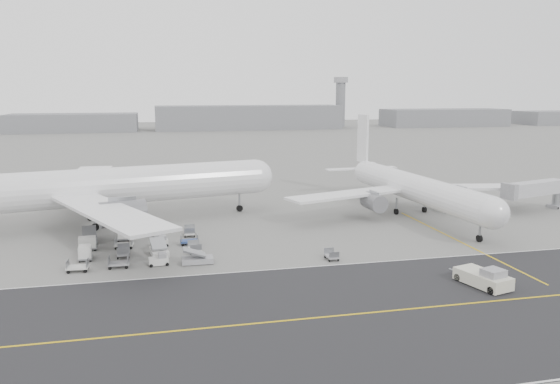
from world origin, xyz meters
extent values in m
plane|color=gray|center=(0.00, 0.00, 0.00)|extent=(700.00, 700.00, 0.00)
cube|color=#29292C|center=(5.00, -18.00, 0.01)|extent=(220.00, 32.00, 0.02)
cube|color=gold|center=(5.00, -18.00, 0.03)|extent=(220.00, 0.30, 0.01)
cube|color=silver|center=(5.00, -2.20, 0.03)|extent=(220.00, 0.25, 0.01)
cube|color=gold|center=(30.00, 5.00, 0.02)|extent=(0.30, 40.00, 0.01)
cylinder|color=slate|center=(100.00, 265.00, 14.00)|extent=(6.00, 6.00, 28.00)
cube|color=#9B9BA0|center=(100.00, 265.00, 29.50)|extent=(7.00, 7.00, 3.50)
cylinder|color=white|center=(-23.69, 27.93, 6.58)|extent=(56.17, 17.74, 6.42)
sphere|color=white|center=(3.74, 33.65, 6.58)|extent=(6.30, 6.30, 6.30)
cube|color=white|center=(-21.57, 11.09, 5.78)|extent=(19.53, 30.66, 0.45)
cube|color=white|center=(-28.48, 44.20, 5.78)|extent=(8.02, 30.99, 0.45)
cylinder|color=slate|center=(-19.97, 16.83, 4.18)|extent=(7.50, 5.29, 3.98)
cylinder|color=slate|center=(-24.72, 39.58, 4.18)|extent=(7.50, 5.29, 3.98)
cylinder|color=black|center=(0.40, 32.95, 0.61)|extent=(1.29, 0.74, 1.21)
cylinder|color=black|center=(-24.90, 23.73, 0.61)|extent=(1.29, 0.74, 1.21)
cylinder|color=black|center=(-26.48, 31.28, 0.61)|extent=(1.29, 0.74, 1.21)
cylinder|color=gray|center=(0.40, 32.95, 2.29)|extent=(0.36, 0.36, 3.37)
cylinder|color=white|center=(31.52, 22.62, 5.07)|extent=(7.84, 43.35, 4.94)
sphere|color=white|center=(32.97, 1.11, 5.07)|extent=(4.84, 4.84, 4.84)
cone|color=white|center=(29.99, 45.17, 5.44)|extent=(5.01, 8.69, 4.45)
cube|color=white|center=(29.96, 45.70, 12.27)|extent=(0.82, 4.76, 10.52)
cube|color=white|center=(25.61, 45.67, 5.56)|extent=(8.03, 2.89, 0.25)
cube|color=white|center=(34.27, 46.25, 5.56)|extent=(8.03, 2.89, 0.25)
cube|color=white|center=(18.46, 22.79, 4.45)|extent=(24.13, 12.26, 0.45)
cube|color=white|center=(44.43, 24.54, 4.45)|extent=(24.22, 9.34, 0.45)
cylinder|color=slate|center=(22.67, 20.96, 3.21)|extent=(3.41, 5.45, 3.06)
cylinder|color=slate|center=(40.51, 22.17, 3.21)|extent=(3.41, 5.45, 3.06)
cylinder|color=black|center=(32.80, 3.73, 0.54)|extent=(0.57, 1.10, 1.07)
cylinder|color=black|center=(28.45, 23.99, 0.54)|extent=(0.57, 1.10, 1.07)
cylinder|color=black|center=(34.37, 24.39, 0.54)|extent=(0.57, 1.10, 1.07)
cylinder|color=gray|center=(32.80, 3.73, 1.83)|extent=(0.36, 0.36, 2.59)
cube|color=beige|center=(22.32, -13.38, 0.89)|extent=(4.70, 7.07, 1.46)
cube|color=#9B9BA0|center=(22.69, -14.79, 1.99)|extent=(2.76, 2.61, 0.94)
cylinder|color=gray|center=(21.29, -9.54, 0.52)|extent=(0.86, 2.67, 0.17)
cylinder|color=black|center=(21.65, -16.15, 0.47)|extent=(0.65, 1.02, 0.94)
cylinder|color=black|center=(24.28, -15.45, 0.47)|extent=(0.65, 1.02, 0.94)
cylinder|color=black|center=(20.35, -11.30, 0.47)|extent=(0.65, 1.02, 0.94)
cylinder|color=black|center=(22.98, -10.60, 0.47)|extent=(0.65, 1.02, 0.94)
cylinder|color=gray|center=(61.51, 22.43, 1.94)|extent=(1.56, 1.56, 3.89)
cube|color=#9B9BA0|center=(61.51, 22.43, 0.34)|extent=(3.11, 3.11, 0.68)
cube|color=#BABABF|center=(54.96, 20.61, 4.47)|extent=(14.77, 6.53, 2.53)
cube|color=#9B9BA0|center=(48.22, 18.74, 4.47)|extent=(1.96, 3.31, 2.92)
cylinder|color=black|center=(62.26, 23.75, 0.29)|extent=(0.44, 0.64, 0.58)
imported|color=black|center=(23.85, -14.55, 0.78)|extent=(0.67, 0.57, 1.56)
camera|label=1|loc=(-14.45, -67.80, 22.59)|focal=35.00mm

